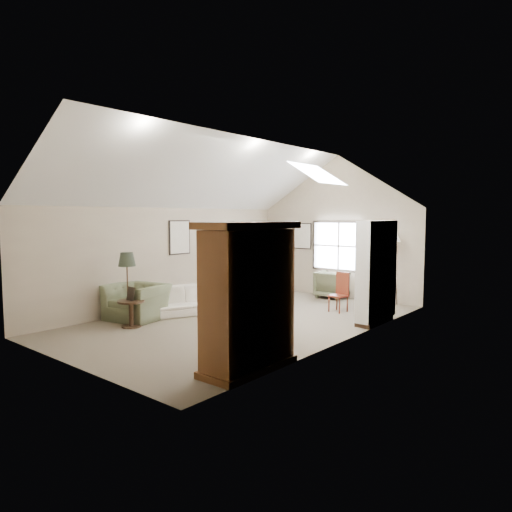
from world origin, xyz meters
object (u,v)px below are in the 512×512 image
Objects in this scene: armoire at (248,297)px; armchair_near at (137,302)px; side_table at (131,314)px; coffee_table at (257,300)px; sofa at (186,300)px; side_chair at (338,292)px; armchair_far at (333,284)px.

armchair_near is (-4.12, 0.97, -0.71)m from armoire.
coffee_table is at bearing 76.26° from side_table.
armchair_near is (-0.43, -1.08, 0.07)m from sofa.
armchair_near is at bearing -123.65° from side_chair.
armchair_far is 1.91m from side_chair.
side_chair is at bearing 57.96° from side_table.
side_table is at bearing -154.12° from sofa.
side_chair is at bearing -24.68° from sofa.
armchair_near reaches higher than coffee_table.
sofa is at bearing -119.15° from coffee_table.
sofa is at bearing 56.64° from armchair_near.
armchair_far is 2.58m from coffee_table.
sofa reaches higher than side_table.
sofa is 3.99× the size of side_table.
side_chair is (3.08, 3.55, 0.08)m from armchair_near.
sofa is at bearing 66.31° from armchair_far.
side_chair is (1.07, -1.58, 0.10)m from armchair_far.
side_chair reaches higher than side_table.
armoire is 4.68m from side_chair.
armchair_far reaches higher than coffee_table.
side_table is at bearing 172.81° from armoire.
armchair_near is 1.27× the size of side_chair.
armchair_near is at bearing 66.25° from armchair_far.
armchair_far is at bearing 109.11° from armoire.
armoire is 3.95× the size of side_table.
side_table is 4.81m from side_chair.
armoire is at bearing 106.73° from armchair_far.
sofa is 2.76× the size of coffee_table.
side_table is (0.10, -1.60, -0.05)m from sofa.
side_table is (-3.59, 0.45, -0.82)m from armoire.
armchair_far is 1.03× the size of coffee_table.
armoire reaches higher than armchair_near.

